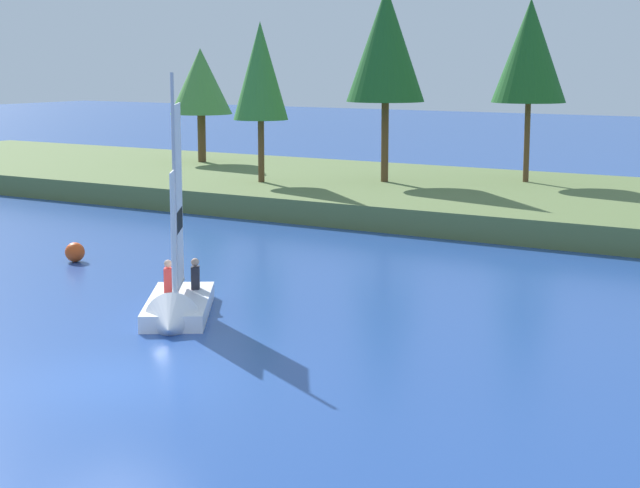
% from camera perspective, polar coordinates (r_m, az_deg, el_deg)
% --- Properties ---
extents(ground_plane, '(200.00, 200.00, 0.00)m').
position_cam_1_polar(ground_plane, '(21.16, -10.76, -7.16)').
color(ground_plane, '#234793').
extents(shore_bank, '(80.00, 14.65, 0.91)m').
position_cam_1_polar(shore_bank, '(42.93, 13.20, 2.01)').
color(shore_bank, '#5B703D').
rests_on(shore_bank, ground).
extents(shoreline_tree_left, '(3.15, 3.15, 5.71)m').
position_cam_1_polar(shoreline_tree_left, '(54.82, -6.37, 8.57)').
color(shoreline_tree_left, brown).
rests_on(shoreline_tree_left, shore_bank).
extents(shoreline_tree_midleft, '(2.32, 2.32, 6.74)m').
position_cam_1_polar(shoreline_tree_midleft, '(45.57, -3.19, 9.16)').
color(shoreline_tree_midleft, brown).
rests_on(shoreline_tree_midleft, shore_bank).
extents(shoreline_tree_centre, '(3.31, 3.31, 8.19)m').
position_cam_1_polar(shoreline_tree_centre, '(45.71, 3.52, 10.54)').
color(shoreline_tree_centre, brown).
rests_on(shoreline_tree_centre, shore_bank).
extents(shoreline_tree_midright, '(3.13, 3.13, 7.68)m').
position_cam_1_polar(shoreline_tree_midright, '(46.38, 11.10, 10.04)').
color(shoreline_tree_midright, brown).
rests_on(shoreline_tree_midright, shore_bank).
extents(sailboat, '(3.54, 4.31, 6.26)m').
position_cam_1_polar(sailboat, '(25.49, -7.69, -3.18)').
color(sailboat, white).
rests_on(sailboat, ground).
extents(channel_buoy, '(0.60, 0.60, 0.60)m').
position_cam_1_polar(channel_buoy, '(33.45, -12.91, -0.43)').
color(channel_buoy, '#E54C19').
rests_on(channel_buoy, ground).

